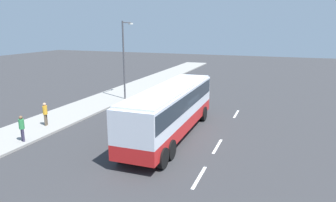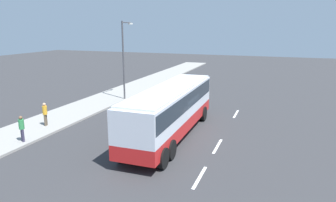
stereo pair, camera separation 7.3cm
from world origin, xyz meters
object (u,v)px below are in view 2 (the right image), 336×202
at_px(coach_bus, 171,106).
at_px(street_lamp, 124,55).
at_px(pedestrian_at_crossing, 22,127).
at_px(pedestrian_near_curb, 45,113).

height_order(coach_bus, street_lamp, street_lamp).
height_order(pedestrian_at_crossing, street_lamp, street_lamp).
bearing_deg(pedestrian_at_crossing, coach_bus, -37.61).
distance_m(pedestrian_near_curb, street_lamp, 10.31).
bearing_deg(pedestrian_near_curb, pedestrian_at_crossing, -83.97).
relative_size(coach_bus, pedestrian_at_crossing, 7.09).
bearing_deg(pedestrian_near_curb, coach_bus, -2.17).
height_order(pedestrian_near_curb, street_lamp, street_lamp).
bearing_deg(pedestrian_at_crossing, street_lamp, 22.44).
xyz_separation_m(coach_bus, street_lamp, (8.30, 7.79, 2.36)).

